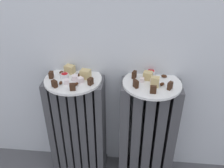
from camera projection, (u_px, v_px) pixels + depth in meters
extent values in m
cube|color=#47474C|center=(81.00, 163.00, 1.47)|extent=(0.31, 0.14, 0.03)
cube|color=#47474C|center=(54.00, 124.00, 1.33)|extent=(0.03, 0.14, 0.57)
cube|color=#47474C|center=(62.00, 124.00, 1.32)|extent=(0.03, 0.14, 0.57)
cube|color=#47474C|center=(70.00, 125.00, 1.32)|extent=(0.03, 0.14, 0.57)
cube|color=#47474C|center=(78.00, 125.00, 1.31)|extent=(0.03, 0.14, 0.57)
cube|color=#47474C|center=(85.00, 126.00, 1.31)|extent=(0.03, 0.14, 0.57)
cube|color=#47474C|center=(93.00, 126.00, 1.31)|extent=(0.03, 0.14, 0.57)
cube|color=#47474C|center=(101.00, 127.00, 1.30)|extent=(0.03, 0.14, 0.57)
cube|color=#47474C|center=(143.00, 168.00, 1.44)|extent=(0.31, 0.14, 0.03)
cube|color=#47474C|center=(125.00, 129.00, 1.29)|extent=(0.05, 0.14, 0.57)
cube|color=#47474C|center=(136.00, 129.00, 1.29)|extent=(0.05, 0.14, 0.57)
cube|color=#47474C|center=(147.00, 130.00, 1.28)|extent=(0.05, 0.14, 0.57)
cube|color=#47474C|center=(159.00, 131.00, 1.28)|extent=(0.05, 0.14, 0.57)
cube|color=#47474C|center=(170.00, 132.00, 1.27)|extent=(0.05, 0.14, 0.57)
cylinder|color=white|center=(73.00, 80.00, 1.17)|extent=(0.28, 0.28, 0.01)
cylinder|color=white|center=(152.00, 84.00, 1.13)|extent=(0.28, 0.28, 0.01)
cube|color=#382114|center=(51.00, 75.00, 1.16)|extent=(0.02, 0.03, 0.03)
cube|color=#382114|center=(54.00, 84.00, 1.09)|extent=(0.03, 0.03, 0.03)
cube|color=#382114|center=(73.00, 87.00, 1.06)|extent=(0.03, 0.02, 0.03)
cube|color=#382114|center=(91.00, 81.00, 1.11)|extent=(0.03, 0.03, 0.03)
cube|color=tan|center=(86.00, 74.00, 1.15)|extent=(0.05, 0.05, 0.04)
cube|color=tan|center=(70.00, 69.00, 1.20)|extent=(0.06, 0.05, 0.04)
cube|color=white|center=(75.00, 78.00, 1.14)|extent=(0.03, 0.03, 0.03)
cube|color=white|center=(67.00, 81.00, 1.12)|extent=(0.03, 0.03, 0.02)
cube|color=white|center=(80.00, 80.00, 1.12)|extent=(0.04, 0.04, 0.03)
ellipsoid|color=#3D1E0F|center=(61.00, 83.00, 1.11)|extent=(0.01, 0.03, 0.01)
ellipsoid|color=#3D1E0F|center=(76.00, 84.00, 1.10)|extent=(0.03, 0.03, 0.02)
ellipsoid|color=#3D1E0F|center=(61.00, 73.00, 1.20)|extent=(0.03, 0.03, 0.02)
ellipsoid|color=#3D1E0F|center=(79.00, 75.00, 1.18)|extent=(0.02, 0.03, 0.02)
cylinder|color=white|center=(65.00, 76.00, 1.16)|extent=(0.04, 0.04, 0.02)
cylinder|color=#B21419|center=(65.00, 75.00, 1.16)|extent=(0.03, 0.03, 0.01)
cube|color=#382114|center=(134.00, 75.00, 1.16)|extent=(0.02, 0.03, 0.04)
cube|color=#382114|center=(136.00, 84.00, 1.08)|extent=(0.03, 0.03, 0.04)
cube|color=#382114|center=(153.00, 90.00, 1.04)|extent=(0.03, 0.02, 0.04)
cube|color=#382114|center=(170.00, 86.00, 1.07)|extent=(0.03, 0.03, 0.04)
cube|color=tan|center=(155.00, 82.00, 1.09)|extent=(0.04, 0.03, 0.05)
cube|color=tan|center=(148.00, 76.00, 1.15)|extent=(0.05, 0.04, 0.04)
cube|color=white|center=(142.00, 80.00, 1.13)|extent=(0.02, 0.02, 0.02)
cube|color=white|center=(153.00, 81.00, 1.12)|extent=(0.02, 0.02, 0.02)
ellipsoid|color=#3D1E0F|center=(162.00, 84.00, 1.10)|extent=(0.03, 0.03, 0.01)
ellipsoid|color=#3D1E0F|center=(136.00, 83.00, 1.11)|extent=(0.02, 0.03, 0.02)
ellipsoid|color=#3D1E0F|center=(155.00, 78.00, 1.15)|extent=(0.03, 0.03, 0.02)
ellipsoid|color=#3D1E0F|center=(164.00, 76.00, 1.17)|extent=(0.03, 0.02, 0.02)
cylinder|color=white|center=(151.00, 73.00, 1.18)|extent=(0.04, 0.04, 0.03)
cylinder|color=#B21419|center=(151.00, 72.00, 1.18)|extent=(0.03, 0.03, 0.01)
cube|color=silver|center=(74.00, 77.00, 1.17)|extent=(0.02, 0.06, 0.00)
cube|color=silver|center=(78.00, 73.00, 1.21)|extent=(0.02, 0.03, 0.00)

